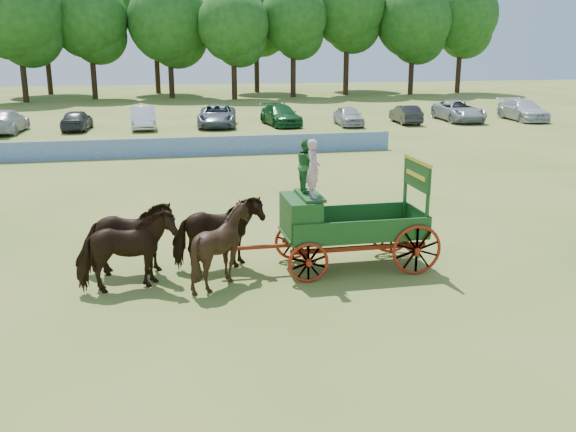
# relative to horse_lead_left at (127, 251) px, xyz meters

# --- Properties ---
(ground) EXTENTS (160.00, 160.00, 0.00)m
(ground) POSITION_rel_horse_lead_left_xyz_m (2.19, 1.68, -1.04)
(ground) COLOR olive
(ground) RESTS_ON ground
(horse_lead_left) EXTENTS (2.64, 1.64, 2.07)m
(horse_lead_left) POSITION_rel_horse_lead_left_xyz_m (0.00, 0.00, 0.00)
(horse_lead_left) COLOR black
(horse_lead_left) RESTS_ON ground
(horse_lead_right) EXTENTS (2.53, 1.29, 2.07)m
(horse_lead_right) POSITION_rel_horse_lead_left_xyz_m (0.00, 1.10, 0.00)
(horse_lead_right) COLOR black
(horse_lead_right) RESTS_ON ground
(horse_wheel_left) EXTENTS (2.01, 1.82, 2.07)m
(horse_wheel_left) POSITION_rel_horse_lead_left_xyz_m (2.40, 0.00, 0.00)
(horse_wheel_left) COLOR black
(horse_wheel_left) RESTS_ON ground
(horse_wheel_right) EXTENTS (2.56, 1.39, 2.07)m
(horse_wheel_right) POSITION_rel_horse_lead_left_xyz_m (2.40, 1.10, 0.00)
(horse_wheel_right) COLOR black
(horse_wheel_right) RESTS_ON ground
(farm_dray) EXTENTS (6.00, 2.00, 3.68)m
(farm_dray) POSITION_rel_horse_lead_left_xyz_m (5.38, 0.57, 0.55)
(farm_dray) COLOR #A02A10
(farm_dray) RESTS_ON ground
(sponsor_banner) EXTENTS (26.00, 0.08, 1.05)m
(sponsor_banner) POSITION_rel_horse_lead_left_xyz_m (1.19, 19.68, -0.51)
(sponsor_banner) COLOR #1E4AA4
(sponsor_banner) RESTS_ON ground
(parked_cars) EXTENTS (56.05, 7.41, 1.65)m
(parked_cars) POSITION_rel_horse_lead_left_xyz_m (5.04, 31.58, -0.26)
(parked_cars) COLOR silver
(parked_cars) RESTS_ON ground
(treeline) EXTENTS (87.83, 19.95, 15.70)m
(treeline) POSITION_rel_horse_lead_left_xyz_m (-2.49, 60.43, 8.36)
(treeline) COLOR #382314
(treeline) RESTS_ON ground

